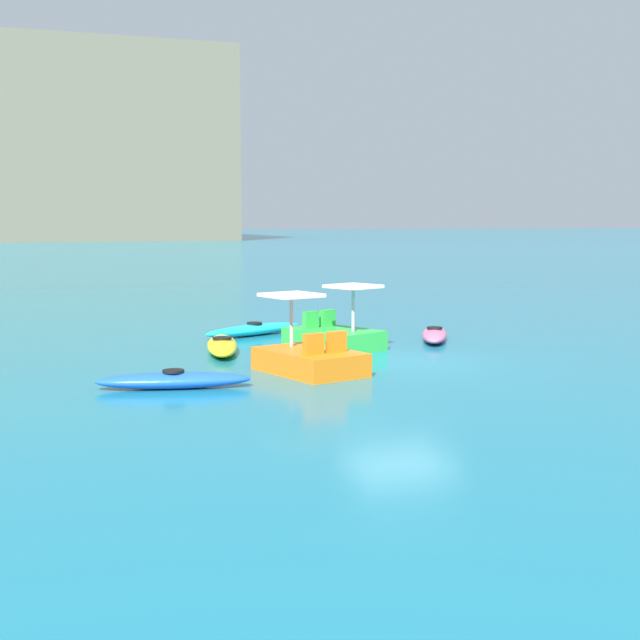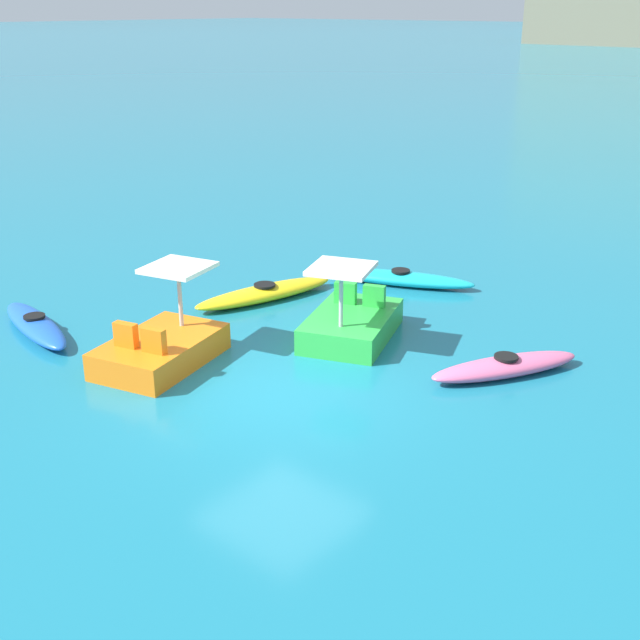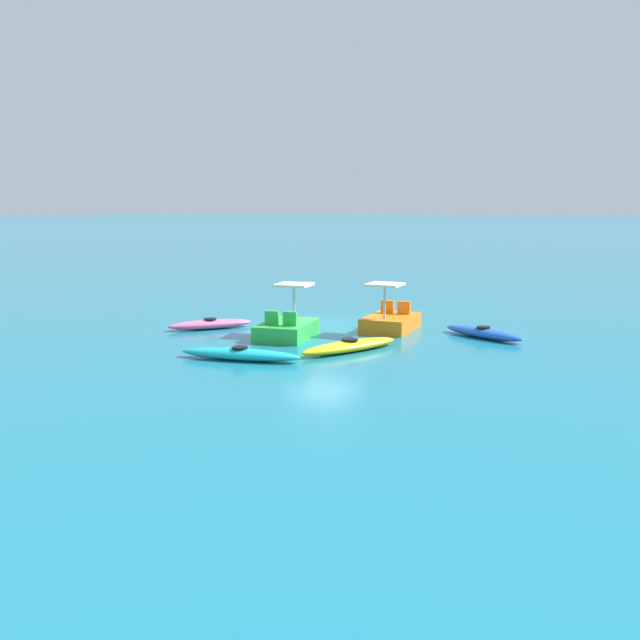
% 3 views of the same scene
% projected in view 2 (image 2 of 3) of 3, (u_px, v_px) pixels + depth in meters
% --- Properties ---
extents(ground_plane, '(600.00, 600.00, 0.00)m').
position_uv_depth(ground_plane, '(280.00, 392.00, 13.73)').
color(ground_plane, '#19728C').
extents(kayak_yellow, '(1.59, 3.53, 0.37)m').
position_uv_depth(kayak_yellow, '(265.00, 293.00, 17.96)').
color(kayak_yellow, yellow).
rests_on(kayak_yellow, ground_plane).
extents(kayak_blue, '(3.09, 1.36, 0.37)m').
position_uv_depth(kayak_blue, '(35.00, 325.00, 16.16)').
color(kayak_blue, blue).
rests_on(kayak_blue, ground_plane).
extents(kayak_pink, '(2.00, 2.87, 0.37)m').
position_uv_depth(kayak_pink, '(505.00, 366.00, 14.30)').
color(kayak_pink, pink).
rests_on(kayak_pink, ground_plane).
extents(kayak_cyan, '(3.47, 1.98, 0.37)m').
position_uv_depth(kayak_cyan, '(400.00, 278.00, 18.92)').
color(kayak_cyan, '#19B7C6').
rests_on(kayak_cyan, ground_plane).
extents(pedal_boat_orange, '(2.05, 2.70, 1.68)m').
position_uv_depth(pedal_boat_orange, '(161.00, 346.00, 14.71)').
color(pedal_boat_orange, orange).
rests_on(pedal_boat_orange, ground_plane).
extents(pedal_boat_green, '(2.27, 2.78, 1.68)m').
position_uv_depth(pedal_boat_green, '(351.00, 322.00, 15.84)').
color(pedal_boat_green, green).
rests_on(pedal_boat_green, ground_plane).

